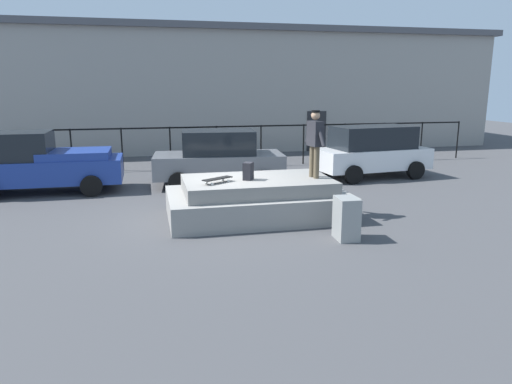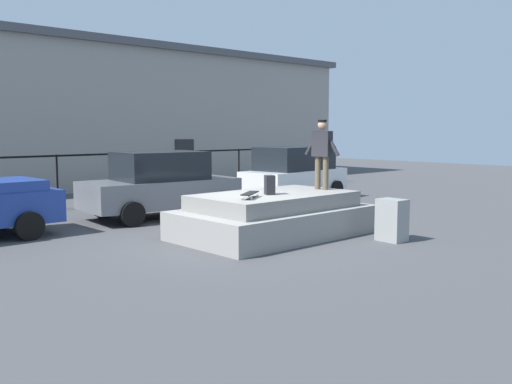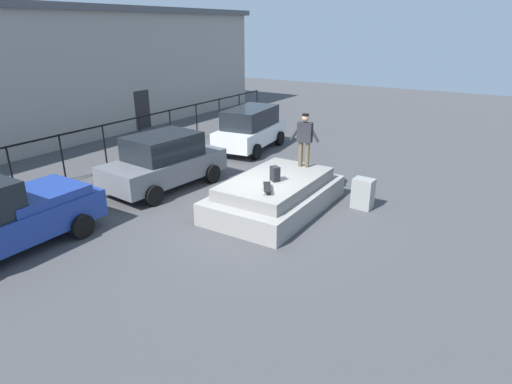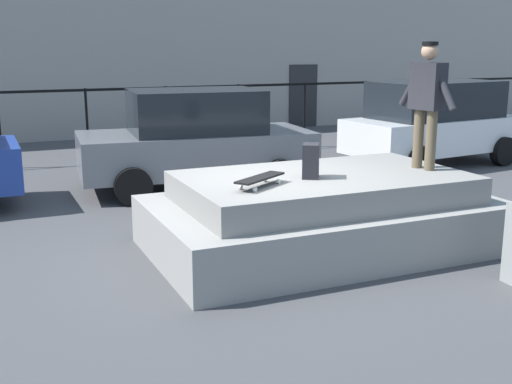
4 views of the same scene
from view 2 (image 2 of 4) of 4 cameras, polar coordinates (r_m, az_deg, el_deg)
The scene contains 9 objects.
ground_plane at distance 12.76m, azimuth -1.43°, elevation -4.74°, with size 60.00×60.00×0.00m, color #424244.
concrete_ledge at distance 13.10m, azimuth 1.80°, elevation -2.44°, with size 4.45×2.62×0.99m.
skateboarder at distance 13.86m, azimuth 6.61°, elevation 4.26°, with size 0.31×0.96×1.68m.
skateboard at distance 12.05m, azimuth -0.61°, elevation -0.15°, with size 0.78×0.61×0.12m.
backpack at distance 12.74m, azimuth 1.37°, elevation 0.72°, with size 0.28×0.20×0.43m, color black.
car_grey_sedan_mid at distance 16.01m, azimuth -9.54°, elevation 0.74°, with size 4.38×2.42×1.83m.
car_white_hatchback_far at distance 19.75m, azimuth 3.90°, elevation 1.99°, with size 4.23×2.32×1.85m.
utility_box at distance 12.83m, azimuth 13.43°, elevation -2.75°, with size 0.44×0.60×0.93m, color gray.
fence_row at distance 18.82m, azimuth -16.69°, elevation 2.13°, with size 24.06×0.06×1.68m.
Camera 2 is at (-8.30, -9.38, 2.44)m, focal length 40.03 mm.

